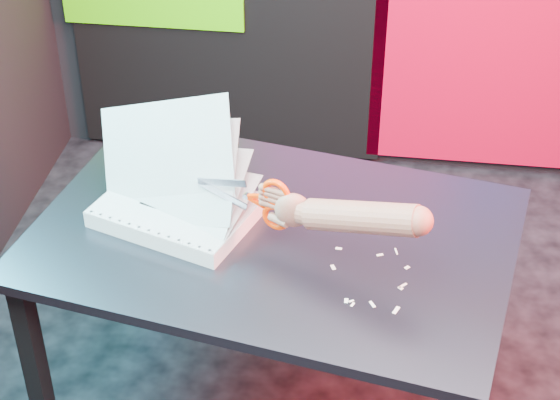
# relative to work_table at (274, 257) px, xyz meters

# --- Properties ---
(room) EXTENTS (3.01, 3.01, 2.71)m
(room) POSITION_rel_work_table_xyz_m (0.34, 0.05, 0.69)
(room) COLOR black
(room) RESTS_ON ground
(work_table) EXTENTS (1.38, 1.05, 0.75)m
(work_table) POSITION_rel_work_table_xyz_m (0.00, 0.00, 0.00)
(work_table) COLOR black
(work_table) RESTS_ON ground
(printout_stack) EXTENTS (0.47, 0.41, 0.37)m
(printout_stack) POSITION_rel_work_table_xyz_m (-0.27, 0.03, 0.12)
(printout_stack) COLOR white
(printout_stack) RESTS_ON work_table
(scissors) EXTENTS (0.25, 0.10, 0.15)m
(scissors) POSITION_rel_work_table_xyz_m (0.00, -0.07, 0.23)
(scissors) COLOR silver
(scissors) RESTS_ON printout_stack
(hand_forearm) EXTENTS (0.42, 0.19, 0.16)m
(hand_forearm) POSITION_rel_work_table_xyz_m (0.20, -0.15, 0.27)
(hand_forearm) COLOR brown
(hand_forearm) RESTS_ON work_table
(paper_clippings) EXTENTS (0.20, 0.25, 0.00)m
(paper_clippings) POSITION_rel_work_table_xyz_m (0.27, -0.17, 0.09)
(paper_clippings) COLOR silver
(paper_clippings) RESTS_ON work_table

